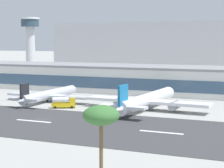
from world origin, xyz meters
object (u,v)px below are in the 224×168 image
airliner_black_tail_gate_0 (48,95)px  palm_tree_1 (101,117)px  control_tower (30,40)px  service_fuel_truck_1 (64,102)px  airliner_blue_tail_gate_1 (146,101)px  distant_hotel_block (148,48)px  terminal_building (134,79)px

airliner_black_tail_gate_0 → palm_tree_1: 99.33m
control_tower → service_fuel_truck_1: control_tower is taller
airliner_blue_tail_gate_1 → service_fuel_truck_1: bearing=107.0°
service_fuel_truck_1 → distant_hotel_block: bearing=69.9°
airliner_blue_tail_gate_1 → palm_tree_1: 78.72m
airliner_black_tail_gate_0 → airliner_blue_tail_gate_1: 41.73m
terminal_building → airliner_blue_tail_gate_1: (21.63, -48.06, -2.82)m
airliner_blue_tail_gate_1 → service_fuel_truck_1: (-28.82, -6.79, -1.40)m
airliner_black_tail_gate_0 → airliner_blue_tail_gate_1: airliner_blue_tail_gate_1 is taller
terminal_building → airliner_black_tail_gate_0: (-19.97, -44.88, -3.42)m
distant_hotel_block → service_fuel_truck_1: (20.86, -165.15, -16.61)m
airliner_blue_tail_gate_1 → palm_tree_1: bearing=-163.5°
airliner_blue_tail_gate_1 → palm_tree_1: palm_tree_1 is taller
terminal_building → service_fuel_truck_1: size_ratio=20.02×
control_tower → palm_tree_1: (125.69, -168.14, -12.46)m
terminal_building → airliner_blue_tail_gate_1: terminal_building is taller
control_tower → airliner_black_tail_gate_0: (66.88, -88.64, -21.75)m
control_tower → palm_tree_1: 210.30m
control_tower → distant_hotel_block: bearing=48.5°
palm_tree_1 → distant_hotel_block: bearing=105.9°
control_tower → terminal_building: bearing=-26.7°
airliner_black_tail_gate_0 → service_fuel_truck_1: size_ratio=4.85×
airliner_black_tail_gate_0 → service_fuel_truck_1: 16.23m
service_fuel_truck_1 → palm_tree_1: size_ratio=0.63×
distant_hotel_block → control_tower: bearing=-131.5°
airliner_blue_tail_gate_1 → service_fuel_truck_1: size_ratio=5.90×
distant_hotel_block → airliner_black_tail_gate_0: (8.08, -155.18, -15.82)m
palm_tree_1 → service_fuel_truck_1: bearing=123.5°
control_tower → palm_tree_1: bearing=-53.2°
control_tower → distant_hotel_block: size_ratio=0.27×
control_tower → airliner_blue_tail_gate_1: bearing=-40.2°
distant_hotel_block → airliner_black_tail_gate_0: 156.20m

